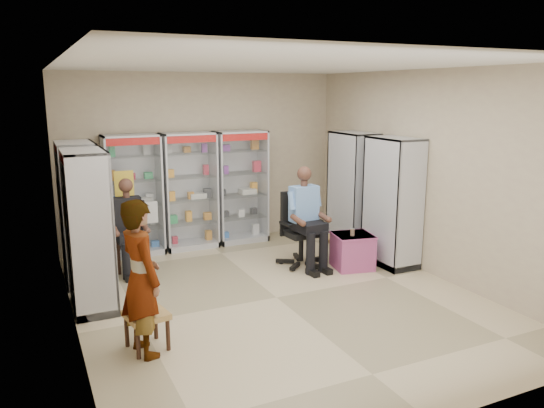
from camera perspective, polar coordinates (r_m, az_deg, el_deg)
name	(u,v)px	position (r m, az deg, el deg)	size (l,w,h in m)	color
floor	(276,297)	(7.15, 0.49, -10.02)	(6.00, 6.00, 0.00)	tan
room_shell	(277,150)	(6.66, 0.52, 5.86)	(5.02, 6.02, 3.01)	tan
cabinet_back_left	(134,196)	(9.00, -14.67, 0.87)	(0.90, 0.50, 2.00)	#A3A4AA
cabinet_back_mid	(190,191)	(9.21, -8.87, 1.38)	(0.90, 0.50, 2.00)	#9E9FA5
cabinet_back_right	(241,187)	(9.51, -3.37, 1.85)	(0.90, 0.50, 2.00)	#ADAEB4
cabinet_right_far	(353,190)	(9.28, 8.66, 1.47)	(0.50, 0.90, 2.00)	#B3B7BB
cabinet_right_near	(392,202)	(8.41, 12.81, 0.19)	(0.50, 0.90, 2.00)	silver
cabinet_left_far	(80,213)	(7.97, -19.98, -0.89)	(0.50, 0.90, 2.00)	#B6B8BD
cabinet_left_near	(89,231)	(6.91, -19.09, -2.77)	(0.50, 0.90, 2.00)	#B5B8BD
wooden_chair	(128,240)	(8.38, -15.22, -3.71)	(0.42, 0.42, 0.94)	black
seated_customer	(128,228)	(8.28, -15.24, -2.47)	(0.44, 0.60, 1.34)	black
office_chair	(301,229)	(8.27, 3.17, -2.71)	(0.63, 0.63, 1.16)	black
seated_shopkeeper	(303,220)	(8.19, 3.35, -1.73)	(0.48, 0.67, 1.47)	#77A4EC
pink_trunk	(353,251)	(8.29, 8.65, -5.03)	(0.56, 0.54, 0.54)	#BA4A81
tea_glass	(352,232)	(8.13, 8.65, -3.00)	(0.07, 0.07, 0.11)	#511906
woven_stool_a	(338,248)	(8.70, 7.07, -4.71)	(0.38, 0.38, 0.38)	olive
woven_stool_b	(147,330)	(5.93, -13.29, -13.08)	(0.41, 0.41, 0.41)	olive
standing_man	(141,278)	(5.61, -13.91, -7.75)	(0.60, 0.39, 1.65)	gray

